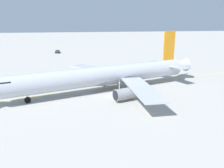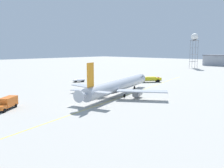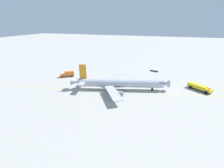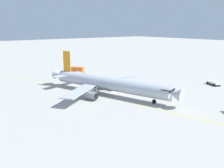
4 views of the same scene
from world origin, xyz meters
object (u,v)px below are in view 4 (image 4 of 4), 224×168
catering_truck_truck (76,70)px  safety_cone_near (69,72)px  pushback_tug_truck (214,83)px  safety_cone_mid (66,70)px  airliner_main (107,84)px

catering_truck_truck → safety_cone_near: bearing=-32.9°
pushback_tug_truck → safety_cone_near: size_ratio=10.43×
safety_cone_mid → airliner_main: bearing=-12.2°
pushback_tug_truck → safety_cone_mid: size_ratio=10.43×
airliner_main → safety_cone_mid: size_ratio=81.13×
pushback_tug_truck → safety_cone_near: 59.08m
safety_cone_near → safety_cone_mid: size_ratio=1.00×
safety_cone_near → safety_cone_mid: (-4.41, 0.93, 0.00)m
pushback_tug_truck → catering_truck_truck: bearing=52.4°
catering_truck_truck → safety_cone_near: (-5.48, -0.21, -1.38)m
airliner_main → catering_truck_truck: 34.55m
safety_cone_near → safety_cone_mid: same height
airliner_main → safety_cone_near: size_ratio=81.13×
catering_truck_truck → safety_cone_mid: catering_truck_truck is taller
safety_cone_near → safety_cone_mid: bearing=168.1°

